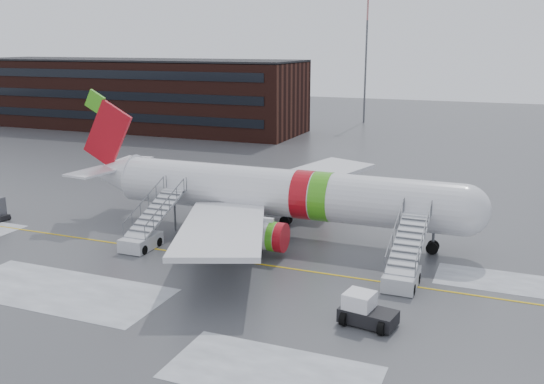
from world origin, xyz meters
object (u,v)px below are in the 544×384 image
at_px(airstair_aft, 146,232).
at_px(pushback_tug, 365,311).
at_px(airliner, 270,192).
at_px(airstair_fwd, 404,267).

relative_size(airstair_aft, pushback_tug, 2.34).
xyz_separation_m(airliner, airstair_aft, (-7.57, -6.54, -2.35)).
height_order(airliner, airstair_aft, airliner).
distance_m(airliner, airstair_aft, 10.28).
bearing_deg(pushback_tug, airstair_fwd, 82.23).
bearing_deg(airliner, airstair_aft, -139.20).
bearing_deg(airstair_aft, pushback_tug, -19.87).
bearing_deg(airstair_aft, airstair_fwd, 0.00).
relative_size(airliner, airstair_fwd, 4.55).
bearing_deg(airstair_fwd, airstair_aft, 180.00).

